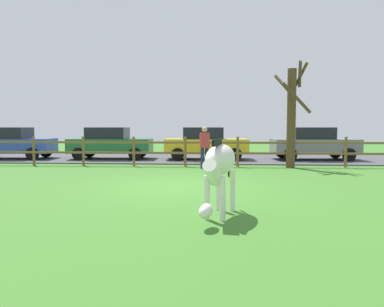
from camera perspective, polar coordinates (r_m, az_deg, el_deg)
The scene contains 11 objects.
ground_plane at distance 10.24m, azimuth -2.29°, elevation -5.00°, with size 60.00×60.00×0.00m, color #3D7528.
parking_asphalt at distance 19.45m, azimuth 0.64°, elevation -0.59°, with size 28.00×7.40×0.05m, color #47474C.
paddock_fence at distance 15.14m, azimuth -1.06°, elevation 0.65°, with size 21.69×0.11×1.23m.
bare_tree at distance 15.16m, azimuth 15.26°, elevation 5.97°, with size 1.36×1.31×4.20m.
zebra at distance 6.65m, azimuth 4.27°, elevation -1.91°, with size 0.78×1.90×1.41m.
crow_on_grass at distance 11.10m, azimuth 3.36°, elevation -3.63°, with size 0.21×0.10×0.20m.
parked_car_green at distance 18.65m, azimuth -12.61°, elevation 1.63°, with size 4.06×2.01×1.56m.
parked_car_grey at distance 18.64m, azimuth 18.36°, elevation 1.52°, with size 4.09×2.06×1.56m.
parked_car_blue at distance 20.38m, azimuth -26.30°, elevation 1.51°, with size 4.12×2.14×1.56m.
parked_car_yellow at distance 17.97m, azimuth 2.13°, elevation 1.64°, with size 4.05×1.99×1.56m.
visitor_near_fence at distance 14.31m, azimuth 1.97°, elevation 1.25°, with size 0.40×0.29×1.64m.
Camera 1 is at (1.09, -10.05, 1.62)m, focal length 34.28 mm.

